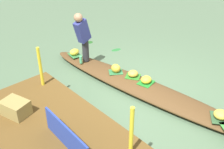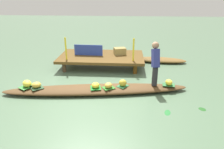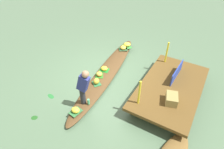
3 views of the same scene
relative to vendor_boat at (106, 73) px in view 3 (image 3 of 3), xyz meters
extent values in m
plane|color=#4D684D|center=(0.00, 0.00, -0.10)|extent=(40.00, 40.00, 0.00)
cube|color=brown|center=(-0.11, 2.35, 0.29)|extent=(3.20, 1.80, 0.10)
cylinder|color=#4E3A28|center=(-1.39, 1.63, 0.07)|extent=(0.14, 0.14, 0.33)
cylinder|color=brown|center=(1.17, 1.63, 0.07)|extent=(0.14, 0.14, 0.33)
cylinder|color=brown|center=(-1.39, 3.07, 0.07)|extent=(0.14, 0.14, 0.33)
cylinder|color=brown|center=(1.17, 3.07, 0.07)|extent=(0.14, 0.14, 0.33)
ellipsoid|color=#51381E|center=(0.00, 0.00, 0.00)|extent=(5.38, 1.41, 0.19)
cube|color=#378438|center=(-1.97, -0.15, 0.10)|extent=(0.50, 0.53, 0.01)
ellipsoid|color=yellow|center=(-1.97, -0.15, 0.19)|extent=(0.37, 0.39, 0.19)
cube|color=#2D502F|center=(-1.68, -0.19, 0.10)|extent=(0.48, 0.48, 0.01)
ellipsoid|color=gold|center=(-1.68, -0.19, 0.18)|extent=(0.35, 0.35, 0.16)
cube|color=#1E7626|center=(0.00, -0.09, 0.10)|extent=(0.35, 0.39, 0.01)
ellipsoid|color=yellow|center=(0.00, -0.09, 0.18)|extent=(0.23, 0.26, 0.15)
cube|color=#2C6E3D|center=(0.77, 0.08, 0.10)|extent=(0.38, 0.40, 0.01)
ellipsoid|color=gold|center=(0.77, 0.08, 0.20)|extent=(0.24, 0.22, 0.20)
cube|color=#31713C|center=(2.11, 0.26, 0.10)|extent=(0.38, 0.31, 0.01)
ellipsoid|color=yellow|center=(2.11, 0.26, 0.18)|extent=(0.22, 0.26, 0.16)
cube|color=#2C7222|center=(0.37, -0.07, 0.10)|extent=(0.41, 0.40, 0.01)
ellipsoid|color=gold|center=(0.37, -0.07, 0.17)|extent=(0.28, 0.29, 0.15)
cylinder|color=#28282D|center=(1.69, 0.22, 0.37)|extent=(0.16, 0.16, 0.55)
cube|color=navy|center=(1.68, 0.30, 0.89)|extent=(0.23, 0.43, 0.58)
sphere|color=#9E7556|center=(1.66, 0.40, 1.24)|extent=(0.20, 0.20, 0.20)
cylinder|color=#4CA670|center=(1.66, 0.40, 0.19)|extent=(0.07, 0.07, 0.18)
cube|color=#263D9A|center=(-0.61, 2.35, 0.54)|extent=(1.09, 0.08, 0.41)
cylinder|color=yellow|center=(-1.31, 1.75, 0.74)|extent=(0.06, 0.06, 0.81)
cylinder|color=yellow|center=(1.09, 1.75, 0.74)|extent=(0.06, 0.06, 0.81)
cube|color=olive|center=(0.59, 2.55, 0.47)|extent=(0.51, 0.43, 0.26)
ellipsoid|color=#236A2E|center=(1.89, -0.99, -0.09)|extent=(0.21, 0.31, 0.01)
ellipsoid|color=#1F511C|center=(2.78, -0.76, -0.09)|extent=(0.24, 0.25, 0.01)
camera|label=1|loc=(-3.20, 3.84, 3.33)|focal=44.46mm
camera|label=2|loc=(0.87, -5.69, 2.69)|focal=35.03mm
camera|label=3|loc=(4.73, 3.02, 4.40)|focal=30.74mm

